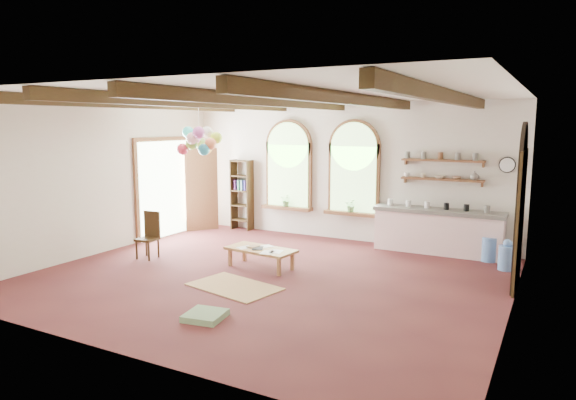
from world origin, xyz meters
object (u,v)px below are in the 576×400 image
Objects in this scene: side_chair at (148,245)px; coffee_table at (261,251)px; kitchen_counter at (438,231)px; balloon_cluster at (199,141)px.

coffee_table is at bearing 10.70° from side_chair.
coffee_table is (-2.70, -2.76, -0.14)m from kitchen_counter.
balloon_cluster reaches higher than coffee_table.
coffee_table is at bearing -21.52° from balloon_cluster.
balloon_cluster is (-4.70, -1.97, 1.87)m from kitchen_counter.
side_chair is at bearing -147.82° from kitchen_counter.
coffee_table is 2.45m from side_chair.
kitchen_counter reaches higher than coffee_table.
side_chair is 2.45m from balloon_cluster.
coffee_table is 1.21× the size of balloon_cluster.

